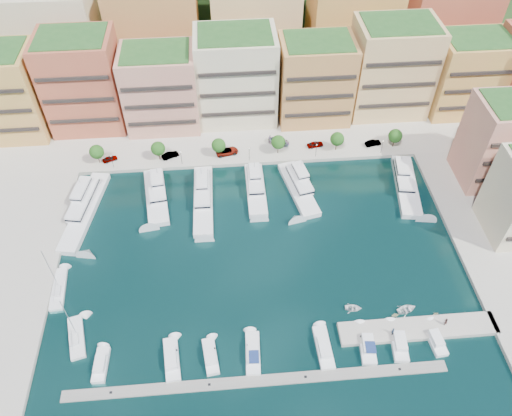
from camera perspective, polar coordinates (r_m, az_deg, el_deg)
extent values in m
plane|color=black|center=(114.10, 0.40, -5.24)|extent=(400.00, 400.00, 0.00)
cube|color=#9E998E|center=(159.78, -1.61, 12.52)|extent=(220.00, 64.00, 2.00)
cube|color=#243B18|center=(201.23, -2.54, 20.20)|extent=(240.00, 40.00, 58.00)
cube|color=gray|center=(98.47, 0.19, -19.20)|extent=(72.00, 2.20, 0.35)
cube|color=#9E998E|center=(108.29, 17.96, -13.11)|extent=(32.00, 5.00, 2.00)
cube|color=#CD874B|center=(154.33, -27.21, 11.51)|extent=(22.00, 16.00, 24.00)
cube|color=#B3593B|center=(148.39, -19.16, 13.35)|extent=(20.00, 16.00, 26.00)
cube|color=black|center=(141.69, -19.65, 11.51)|extent=(18.40, 0.50, 0.90)
cube|color=#215020|center=(142.00, -20.52, 17.82)|extent=(17.60, 14.08, 0.80)
cube|color=tan|center=(143.93, -10.81, 13.14)|extent=(20.00, 15.00, 22.00)
cube|color=black|center=(137.54, -10.96, 11.36)|extent=(18.40, 0.50, 0.90)
cube|color=#215020|center=(138.09, -11.49, 17.07)|extent=(17.60, 13.20, 0.80)
cube|color=beige|center=(143.95, -2.28, 14.68)|extent=(22.00, 16.00, 25.00)
cube|color=black|center=(137.04, -2.08, 12.85)|extent=(20.24, 0.50, 0.90)
cube|color=#215020|center=(137.54, -2.44, 19.24)|extent=(19.36, 14.08, 0.80)
cube|color=#B68344|center=(145.19, 6.76, 14.23)|extent=(20.00, 15.00, 23.00)
cube|color=black|center=(138.86, 7.29, 12.50)|extent=(18.40, 0.50, 0.90)
cube|color=#215020|center=(139.21, 7.20, 18.35)|extent=(17.60, 13.20, 0.80)
cube|color=tan|center=(151.63, 15.17, 15.10)|extent=(22.00, 16.00, 26.00)
cube|color=black|center=(145.08, 16.04, 13.35)|extent=(20.24, 0.50, 0.90)
cube|color=#215020|center=(145.38, 16.24, 19.56)|extent=(19.36, 14.08, 0.80)
cube|color=#CD874B|center=(159.50, 22.95, 13.79)|extent=(20.00, 15.00, 22.00)
cube|color=black|center=(153.76, 23.96, 12.16)|extent=(18.40, 0.50, 0.90)
cube|color=#215020|center=(154.25, 24.21, 17.28)|extent=(17.60, 13.20, 0.80)
cube|color=tan|center=(137.36, 26.52, 6.73)|extent=(18.00, 14.00, 22.00)
cube|color=beige|center=(168.85, -21.95, 17.56)|extent=(26.00, 18.00, 30.00)
cube|color=#B68344|center=(162.81, -11.34, 18.91)|extent=(26.00, 18.00, 30.00)
cube|color=tan|center=(162.19, -0.15, 19.67)|extent=(26.00, 18.00, 30.00)
cube|color=#CD874B|center=(167.05, 10.82, 19.74)|extent=(26.00, 18.00, 30.00)
cube|color=#B3593B|center=(176.93, 20.83, 19.22)|extent=(26.00, 18.00, 30.00)
cylinder|color=#473323|center=(139.46, -17.55, 5.43)|extent=(0.24, 0.24, 3.00)
sphere|color=#184D16|center=(138.06, -17.75, 6.13)|extent=(3.80, 3.80, 3.80)
cylinder|color=#473323|center=(136.52, -11.00, 5.96)|extent=(0.24, 0.24, 3.00)
sphere|color=#184D16|center=(135.09, -11.14, 6.68)|extent=(3.80, 3.80, 3.80)
cylinder|color=#473323|center=(135.42, -4.25, 6.42)|extent=(0.24, 0.24, 3.00)
sphere|color=#184D16|center=(133.98, -4.30, 7.16)|extent=(3.80, 3.80, 3.80)
cylinder|color=#473323|center=(136.20, 2.53, 6.80)|extent=(0.24, 0.24, 3.00)
sphere|color=#184D16|center=(134.77, 2.56, 7.53)|extent=(3.80, 3.80, 3.80)
cylinder|color=#473323|center=(138.84, 9.15, 7.07)|extent=(0.24, 0.24, 3.00)
sphere|color=#184D16|center=(137.43, 9.26, 7.79)|extent=(3.80, 3.80, 3.80)
cylinder|color=#473323|center=(143.22, 15.46, 7.25)|extent=(0.24, 0.24, 3.00)
sphere|color=#184D16|center=(141.86, 15.63, 7.94)|extent=(3.80, 3.80, 3.80)
cylinder|color=black|center=(136.53, -16.09, 5.09)|extent=(0.10, 0.10, 4.00)
sphere|color=#FFF2CC|center=(135.24, -16.26, 5.74)|extent=(0.30, 0.30, 0.30)
cylinder|color=black|center=(133.82, -8.53, 5.67)|extent=(0.10, 0.10, 4.00)
sphere|color=#FFF2CC|center=(132.50, -8.62, 6.33)|extent=(0.30, 0.30, 0.30)
cylinder|color=black|center=(133.50, -0.78, 6.15)|extent=(0.10, 0.10, 4.00)
sphere|color=#FFF2CC|center=(132.18, -0.79, 6.83)|extent=(0.30, 0.30, 0.30)
cylinder|color=black|center=(135.60, 6.88, 6.52)|extent=(0.10, 0.10, 4.00)
sphere|color=#FFF2CC|center=(134.29, 6.95, 7.19)|extent=(0.30, 0.30, 0.30)
cylinder|color=black|center=(139.99, 14.19, 6.77)|extent=(0.10, 0.10, 4.00)
sphere|color=#FFF2CC|center=(138.73, 14.34, 7.41)|extent=(0.30, 0.30, 0.30)
cube|color=white|center=(128.84, -18.93, -0.50)|extent=(9.32, 26.57, 2.30)
cube|color=white|center=(129.20, -18.98, 0.97)|extent=(6.35, 14.84, 1.80)
cube|color=black|center=(129.20, -18.98, 0.97)|extent=(6.42, 14.91, 0.55)
cube|color=white|center=(129.57, -19.01, 2.12)|extent=(4.16, 8.22, 1.40)
cylinder|color=#B2B2B7|center=(129.62, -19.08, 3.11)|extent=(0.14, 0.14, 1.80)
cube|color=white|center=(127.75, -11.30, 1.11)|extent=(7.37, 19.58, 2.30)
cube|color=white|center=(127.68, -11.39, 2.37)|extent=(5.37, 10.94, 1.80)
cube|color=black|center=(127.68, -11.39, 2.37)|extent=(5.44, 11.01, 0.55)
cube|color=white|center=(127.70, -11.46, 3.36)|extent=(3.68, 6.07, 1.40)
cylinder|color=#B2B2B7|center=(127.47, -11.53, 4.23)|extent=(0.14, 0.14, 1.80)
cube|color=black|center=(128.07, -11.27, 0.97)|extent=(7.42, 19.63, 0.35)
cube|color=white|center=(125.16, -6.03, 0.75)|extent=(4.91, 23.45, 2.30)
cube|color=white|center=(125.36, -6.11, 2.17)|extent=(3.95, 12.91, 1.80)
cube|color=black|center=(125.36, -6.11, 2.17)|extent=(4.01, 12.97, 0.55)
cube|color=white|center=(125.60, -6.18, 3.28)|extent=(2.86, 7.05, 1.40)
cylinder|color=#B2B2B7|center=(125.55, -6.24, 4.25)|extent=(0.14, 0.14, 1.80)
cube|color=white|center=(127.06, -0.03, 1.95)|extent=(4.63, 18.22, 2.30)
cube|color=white|center=(126.93, -0.09, 3.19)|extent=(3.78, 10.03, 1.80)
cube|color=black|center=(126.93, -0.09, 3.19)|extent=(3.84, 10.09, 0.55)
cube|color=white|center=(126.90, -0.15, 4.16)|extent=(2.76, 5.47, 1.40)
cylinder|color=#B2B2B7|center=(126.63, -0.19, 5.03)|extent=(0.14, 0.14, 1.80)
cube|color=white|center=(127.65, 4.88, 2.00)|extent=(8.60, 20.19, 2.30)
cube|color=white|center=(127.62, 4.81, 3.28)|extent=(5.95, 11.37, 1.80)
cube|color=black|center=(127.62, 4.81, 3.28)|extent=(6.02, 11.44, 0.55)
cube|color=white|center=(127.66, 4.76, 4.28)|extent=(3.94, 6.35, 1.40)
cylinder|color=#B2B2B7|center=(127.46, 4.73, 5.17)|extent=(0.14, 0.14, 1.80)
cube|color=black|center=(127.97, 4.87, 1.86)|extent=(8.65, 20.25, 0.35)
cube|color=white|center=(133.75, 16.75, 2.30)|extent=(8.24, 22.29, 2.30)
cube|color=white|center=(133.84, 16.68, 3.58)|extent=(5.87, 12.46, 1.80)
cube|color=black|center=(133.84, 16.68, 3.58)|extent=(5.94, 12.53, 0.55)
cube|color=white|center=(133.99, 16.62, 4.59)|extent=(3.96, 6.91, 1.40)
cylinder|color=#B2B2B7|center=(133.88, 16.61, 5.47)|extent=(0.14, 0.14, 1.80)
cube|color=white|center=(103.79, -17.26, -16.81)|extent=(2.80, 7.19, 1.40)
cube|color=white|center=(102.51, -17.45, -16.65)|extent=(2.09, 3.49, 1.10)
cube|color=black|center=(103.35, -17.32, -16.02)|extent=(1.79, 0.18, 0.55)
cube|color=white|center=(101.29, -9.57, -16.75)|extent=(3.71, 9.21, 1.40)
cube|color=white|center=(99.94, -9.68, -16.65)|extent=(2.59, 4.51, 1.10)
cube|color=black|center=(100.98, -9.62, -15.80)|extent=(1.97, 0.32, 0.55)
cube|color=white|center=(100.66, -5.21, -16.59)|extent=(3.36, 7.74, 1.40)
cube|color=white|center=(99.33, -5.25, -16.45)|extent=(2.34, 3.81, 1.10)
cube|color=black|center=(100.24, -5.26, -15.75)|extent=(1.76, 0.32, 0.55)
cube|color=white|center=(100.58, -0.36, -16.31)|extent=(3.20, 9.08, 1.40)
cube|color=white|center=(99.22, -0.34, -16.20)|extent=(2.36, 4.40, 1.10)
cube|color=black|center=(100.27, -0.43, -15.36)|extent=(1.98, 0.20, 0.55)
cube|color=navy|center=(98.16, -0.29, -16.65)|extent=(2.06, 2.78, 0.12)
cube|color=white|center=(101.96, 7.71, -15.59)|extent=(3.07, 9.22, 1.40)
cube|color=white|center=(100.62, 7.83, -15.48)|extent=(2.31, 4.45, 1.10)
cube|color=black|center=(101.66, 7.63, -14.64)|extent=(2.01, 0.16, 0.55)
cube|color=white|center=(103.74, 12.52, -15.02)|extent=(3.58, 8.68, 1.40)
cube|color=white|center=(102.43, 12.69, -14.88)|extent=(2.56, 4.24, 1.10)
cube|color=black|center=(103.40, 12.44, -14.13)|extent=(2.03, 0.29, 0.55)
cube|color=navy|center=(101.43, 12.90, -15.26)|extent=(2.20, 2.71, 0.12)
cube|color=white|center=(105.48, 15.94, -14.55)|extent=(3.69, 8.73, 1.40)
cube|color=white|center=(104.19, 16.15, -14.41)|extent=(2.60, 4.28, 1.10)
cube|color=black|center=(105.15, 15.86, -13.68)|extent=(2.01, 0.32, 0.55)
cube|color=white|center=(107.92, 19.71, -13.97)|extent=(3.21, 7.59, 1.40)
cube|color=white|center=(106.69, 19.95, -13.79)|extent=(2.29, 3.72, 1.10)
cube|color=black|center=(107.52, 19.66, -13.19)|extent=(1.80, 0.28, 0.55)
cube|color=white|center=(116.12, -21.61, -8.65)|extent=(3.62, 10.84, 1.20)
cube|color=white|center=(114.84, -21.83, -8.83)|extent=(1.88, 2.79, 0.60)
cylinder|color=#B2B2B7|center=(111.41, -22.48, -6.47)|extent=(0.14, 0.14, 12.00)
cylinder|color=#B2B2B7|center=(114.01, -21.97, -8.84)|extent=(0.47, 4.79, 0.10)
cube|color=white|center=(108.23, -19.79, -13.79)|extent=(4.96, 9.99, 1.20)
cube|color=white|center=(107.02, -19.99, -14.00)|extent=(2.19, 2.72, 0.60)
cylinder|color=#B2B2B7|center=(103.06, -20.67, -11.72)|extent=(0.14, 0.14, 12.00)
cylinder|color=#B2B2B7|center=(106.22, -20.13, -14.03)|extent=(1.10, 4.22, 0.10)
imported|color=white|center=(107.36, 11.06, -11.17)|extent=(3.89, 3.06, 0.73)
imported|color=beige|center=(108.33, 15.63, -11.71)|extent=(1.87, 1.68, 0.88)
imported|color=beige|center=(111.03, 19.84, -11.34)|extent=(1.67, 1.55, 0.72)
imported|color=white|center=(109.76, 16.84, -11.02)|extent=(4.76, 3.91, 0.86)
imported|color=gray|center=(139.77, -16.35, 5.42)|extent=(4.26, 3.02, 1.35)
imported|color=gray|center=(137.11, -9.77, 5.97)|extent=(4.88, 3.39, 1.53)
imported|color=gray|center=(136.45, -3.33, 6.49)|extent=(6.54, 3.98, 1.69)
imported|color=gray|center=(139.73, 2.63, 7.65)|extent=(6.24, 4.15, 1.68)
imported|color=gray|center=(139.62, 6.78, 7.26)|extent=(4.79, 2.73, 1.54)
imported|color=gray|center=(142.84, 13.23, 7.24)|extent=(4.68, 2.43, 1.47)
imported|color=#243348|center=(104.51, 15.39, -13.40)|extent=(0.67, 0.80, 1.86)
imported|color=#49302C|center=(108.72, 20.83, -12.06)|extent=(1.13, 1.00, 1.94)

